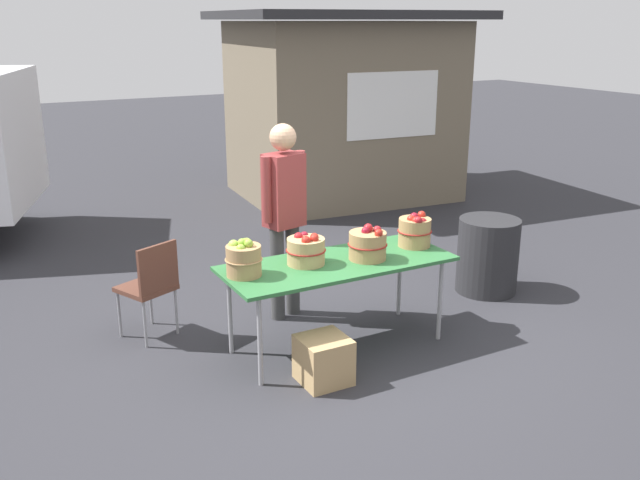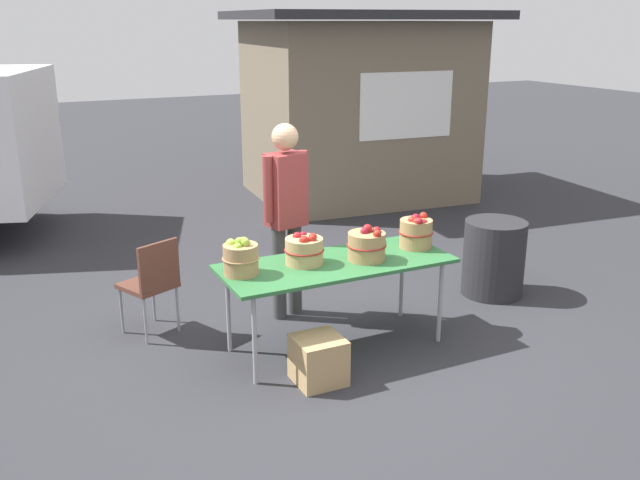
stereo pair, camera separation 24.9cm
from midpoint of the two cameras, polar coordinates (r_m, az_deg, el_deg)
The scene contains 11 objects.
ground_plane at distance 5.92m, azimuth 2.50°, elevation -8.67°, with size 40.00×40.00×0.00m, color #2D2D33.
market_table at distance 5.65m, azimuth 2.60°, elevation -2.24°, with size 1.90×0.76×0.75m.
apple_basket_green_0 at distance 5.34m, azimuth -5.19°, elevation -1.47°, with size 0.29×0.29×0.30m.
apple_basket_red_0 at distance 5.55m, azimuth -0.02°, elevation -0.82°, with size 0.32×0.32×0.26m.
apple_basket_red_1 at distance 5.66m, azimuth 5.11°, elevation -0.44°, with size 0.33×0.33×0.29m.
apple_basket_red_2 at distance 6.02m, azimuth 9.05°, elevation 0.63°, with size 0.30×0.30×0.29m.
vendor_adult at distance 6.16m, azimuth -1.64°, elevation 2.80°, with size 0.46×0.31×1.78m.
food_kiosk at distance 10.74m, azimuth 3.76°, elevation 10.97°, with size 3.72×3.17×2.74m.
folding_chair at distance 6.07m, azimuth -12.44°, elevation -3.19°, with size 0.53×0.53×0.86m.
trash_barrel at distance 7.11m, azimuth 15.02°, elevation -1.43°, with size 0.60×0.60×0.75m, color #262628.
produce_crate at distance 5.30m, azimuth 1.23°, elevation -9.80°, with size 0.36×0.36×0.36m, color tan.
Camera 2 is at (-2.44, -4.72, 2.62)m, focal length 39.07 mm.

